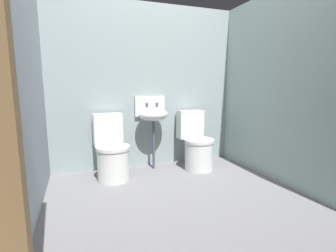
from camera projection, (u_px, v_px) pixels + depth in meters
name	position (u px, v px, depth m)	size (l,w,h in m)	color
ground_plane	(178.00, 202.00, 2.57)	(2.96, 2.74, 0.08)	slate
wall_back	(145.00, 87.00, 3.52)	(2.96, 0.10, 2.22)	#89989A
wall_left	(21.00, 88.00, 2.03)	(0.10, 2.54, 2.22)	#89939E
wall_right	(281.00, 87.00, 2.93)	(0.10, 2.54, 2.22)	#869E97
wooden_door_post	(1.00, 92.00, 1.03)	(0.11, 0.11, 2.22)	olive
toilet_left	(112.00, 152.00, 3.09)	(0.42, 0.61, 0.78)	silver
toilet_right	(196.00, 145.00, 3.48)	(0.40, 0.59, 0.78)	silver
sink	(153.00, 114.00, 3.39)	(0.42, 0.35, 0.99)	#46455B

